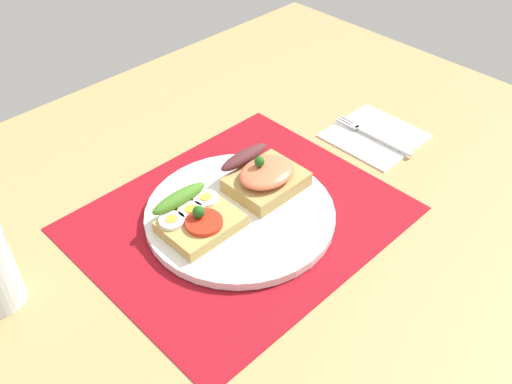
{
  "coord_description": "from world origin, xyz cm",
  "views": [
    {
      "loc": [
        -37.88,
        -41.62,
        52.74
      ],
      "look_at": [
        3.0,
        0.0,
        2.99
      ],
      "focal_mm": 40.06,
      "sensor_mm": 36.0,
      "label": 1
    }
  ],
  "objects_px": {
    "sandwich_salmon": "(264,176)",
    "fork": "(371,134)",
    "napkin": "(375,135)",
    "plate": "(240,214)",
    "sandwich_egg_tomato": "(196,218)"
  },
  "relations": [
    {
      "from": "napkin",
      "to": "fork",
      "type": "height_order",
      "value": "fork"
    },
    {
      "from": "sandwich_salmon",
      "to": "fork",
      "type": "relative_size",
      "value": 0.71
    },
    {
      "from": "plate",
      "to": "sandwich_egg_tomato",
      "type": "height_order",
      "value": "sandwich_egg_tomato"
    },
    {
      "from": "plate",
      "to": "sandwich_salmon",
      "type": "bearing_deg",
      "value": 12.4
    },
    {
      "from": "sandwich_egg_tomato",
      "to": "sandwich_salmon",
      "type": "distance_m",
      "value": 0.12
    },
    {
      "from": "napkin",
      "to": "fork",
      "type": "relative_size",
      "value": 0.93
    },
    {
      "from": "plate",
      "to": "fork",
      "type": "relative_size",
      "value": 1.78
    },
    {
      "from": "sandwich_egg_tomato",
      "to": "fork",
      "type": "bearing_deg",
      "value": -4.69
    },
    {
      "from": "sandwich_egg_tomato",
      "to": "sandwich_salmon",
      "type": "bearing_deg",
      "value": -2.88
    },
    {
      "from": "sandwich_egg_tomato",
      "to": "sandwich_salmon",
      "type": "xyz_separation_m",
      "value": [
        0.12,
        -0.01,
        0.01
      ]
    },
    {
      "from": "plate",
      "to": "napkin",
      "type": "xyz_separation_m",
      "value": [
        0.29,
        -0.01,
        -0.01
      ]
    },
    {
      "from": "sandwich_egg_tomato",
      "to": "fork",
      "type": "xyz_separation_m",
      "value": [
        0.34,
        -0.03,
        -0.02
      ]
    },
    {
      "from": "plate",
      "to": "fork",
      "type": "bearing_deg",
      "value": -1.86
    },
    {
      "from": "napkin",
      "to": "sandwich_salmon",
      "type": "bearing_deg",
      "value": 174.11
    },
    {
      "from": "sandwich_salmon",
      "to": "napkin",
      "type": "distance_m",
      "value": 0.23
    }
  ]
}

